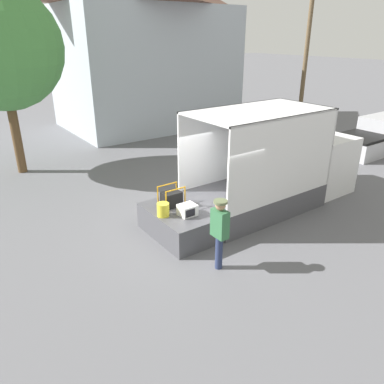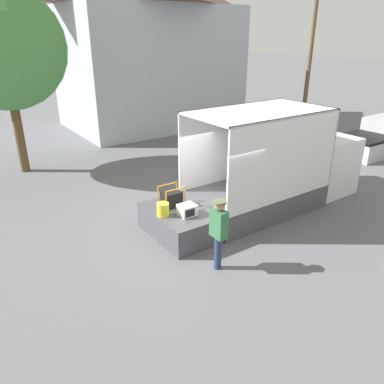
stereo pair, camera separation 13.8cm
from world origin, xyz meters
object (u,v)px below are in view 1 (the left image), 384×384
Objects in this scene: pickup_truck_silver at (380,137)px; microwave at (187,210)px; street_tree at (0,48)px; utility_pole at (307,46)px; orange_bucket at (163,210)px; portable_generator at (172,199)px; box_truck at (285,174)px; worker_person at (220,227)px.

microwave is at bearing -171.85° from pickup_truck_silver.
microwave is 9.76m from street_tree.
utility_pole reaches higher than street_tree.
street_tree reaches higher than orange_bucket.
orange_bucket is at bearing -144.02° from portable_generator.
box_truck reaches higher than pickup_truck_silver.
portable_generator is at bearing 175.33° from box_truck.
pickup_truck_silver is at bearing 6.37° from orange_bucket.
portable_generator is at bearing 86.48° from worker_person.
utility_pole is (15.57, 9.04, 3.71)m from microwave.
street_tree is (-2.40, 7.88, 3.84)m from portable_generator.
pickup_truck_silver reaches higher than microwave.
microwave is 0.06× the size of street_tree.
orange_bucket is at bearing 148.47° from microwave.
worker_person is 0.20× the size of utility_pole.
utility_pole is at bearing 28.31° from orange_bucket.
box_truck is at bearing -170.30° from pickup_truck_silver.
microwave is at bearing -31.53° from orange_bucket.
microwave is 0.69× the size of portable_generator.
orange_bucket is (-0.54, -0.39, -0.05)m from portable_generator.
portable_generator is at bearing -73.08° from street_tree.
microwave is 1.59m from worker_person.
utility_pole is 1.25× the size of street_tree.
utility_pole is 18.00m from street_tree.
box_truck is 0.87× the size of street_tree.
utility_pole reaches higher than microwave.
portable_generator reaches higher than microwave.
worker_person is at bearing -93.52° from portable_generator.
orange_bucket is at bearing -173.63° from pickup_truck_silver.
pickup_truck_silver is (8.61, 1.47, -0.28)m from box_truck.
orange_bucket is 0.04× the size of utility_pole.
box_truck reaches higher than worker_person.
worker_person is (-4.49, -1.95, 0.22)m from box_truck.
microwave is 0.74m from portable_generator.
utility_pole is at bearing 33.98° from worker_person.
orange_bucket is at bearing 101.62° from worker_person.
portable_generator is 0.09× the size of street_tree.
street_tree is at bearing 129.32° from box_truck.
box_truck is at bearing 5.02° from microwave.
worker_person is 0.25× the size of street_tree.
utility_pole is at bearing 28.02° from portable_generator.
street_tree reaches higher than portable_generator.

